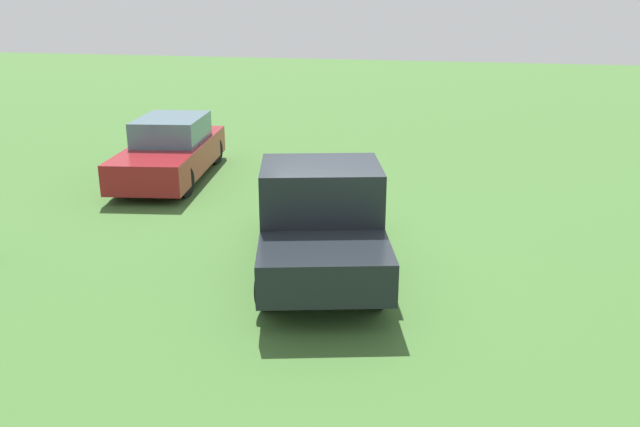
# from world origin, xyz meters

# --- Properties ---
(ground_plane) EXTENTS (80.00, 80.00, 0.00)m
(ground_plane) POSITION_xyz_m (0.00, 0.00, 0.00)
(ground_plane) COLOR #3D662D
(pickup_truck) EXTENTS (5.21, 3.11, 1.79)m
(pickup_truck) POSITION_xyz_m (0.05, 0.22, 0.92)
(pickup_truck) COLOR black
(pickup_truck) RESTS_ON ground_plane
(sedan_near) EXTENTS (5.00, 2.54, 1.49)m
(sedan_near) POSITION_xyz_m (4.75, 5.16, 0.69)
(sedan_near) COLOR black
(sedan_near) RESTS_ON ground_plane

